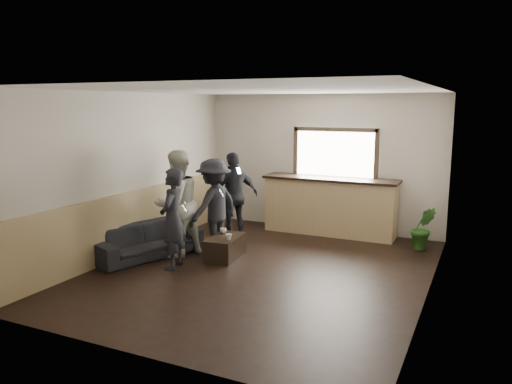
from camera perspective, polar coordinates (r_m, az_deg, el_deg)
The scene contains 12 objects.
ground at distance 7.97m, azimuth 0.56°, elevation -8.96°, with size 5.00×6.00×0.01m, color black.
room_shell at distance 7.96m, azimuth -4.25°, elevation 1.86°, with size 5.01×6.01×2.80m.
bar_counter at distance 10.15m, azimuth 8.48°, elevation -1.19°, with size 2.70×0.68×2.13m.
sofa at distance 8.82m, azimuth -12.37°, elevation -5.44°, with size 1.92×0.75×0.56m, color black.
coffee_table at distance 8.58m, azimuth -3.56°, elevation -6.31°, with size 0.46×0.84×0.37m, color black.
cup_a at distance 8.75m, azimuth -3.78°, elevation -4.42°, with size 0.11×0.11×0.09m, color silver.
cup_b at distance 8.32m, azimuth -3.12°, elevation -5.14°, with size 0.10×0.10×0.10m, color silver.
potted_plant at distance 9.47m, azimuth 18.54°, elevation -3.93°, with size 0.44×0.35×0.79m, color #2D6623.
person_a at distance 7.99m, azimuth -9.52°, elevation -3.05°, with size 0.53×0.67×1.61m.
person_b at distance 8.64m, azimuth -9.00°, elevation -1.30°, with size 0.91×1.04×1.83m.
person_c at distance 8.84m, azimuth -4.84°, elevation -1.53°, with size 0.85×1.19×1.66m.
person_d at distance 9.62m, azimuth -2.51°, elevation -0.46°, with size 0.93×1.04×1.69m.
Camera 1 is at (3.14, -6.86, 2.59)m, focal length 35.00 mm.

